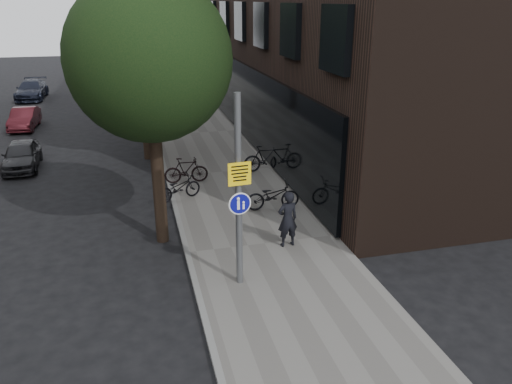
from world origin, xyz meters
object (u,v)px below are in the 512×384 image
object	(u,v)px
pedestrian	(288,219)
parked_car_near	(22,155)
signpost	(239,193)
parked_bike_facade_near	(273,196)

from	to	relation	value
pedestrian	parked_car_near	size ratio (longest dim) A/B	0.48
signpost	parked_bike_facade_near	bearing A→B (deg)	59.17
parked_car_near	pedestrian	bearing A→B (deg)	-50.68
signpost	parked_car_near	size ratio (longest dim) A/B	1.39
parked_bike_facade_near	signpost	bearing A→B (deg)	155.75
signpost	pedestrian	xyz separation A→B (m)	(1.76, 1.61, -1.58)
parked_bike_facade_near	parked_car_near	world-z (taller)	parked_car_near
pedestrian	parked_bike_facade_near	xyz separation A→B (m)	(0.34, 2.69, -0.35)
pedestrian	parked_car_near	world-z (taller)	pedestrian
signpost	parked_car_near	distance (m)	13.56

